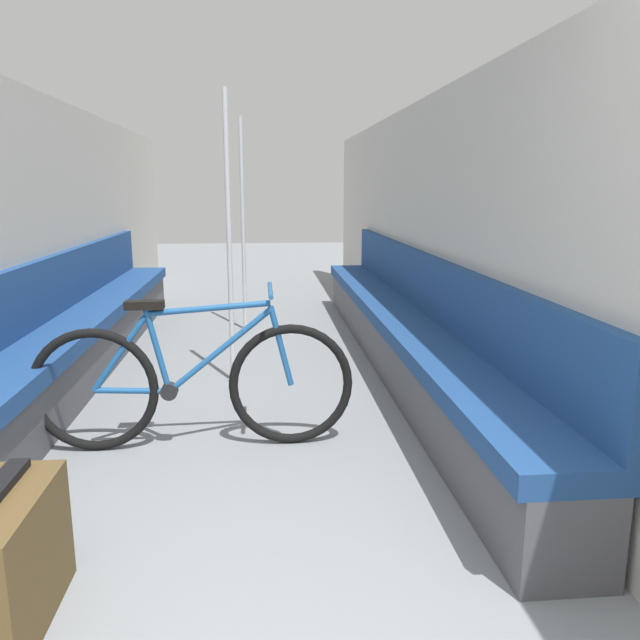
{
  "coord_description": "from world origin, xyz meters",
  "views": [
    {
      "loc": [
        0.15,
        -1.0,
        1.4
      ],
      "look_at": [
        0.53,
        3.07,
        0.52
      ],
      "focal_mm": 35.0,
      "sensor_mm": 36.0,
      "label": 1
    }
  ],
  "objects_px": {
    "bench_seat_row_right": "(402,331)",
    "bicycle": "(193,383)",
    "bench_seat_row_left": "(76,338)",
    "grab_pole_near": "(243,229)",
    "grab_pole_far": "(229,245)"
  },
  "relations": [
    {
      "from": "grab_pole_near",
      "to": "grab_pole_far",
      "type": "xyz_separation_m",
      "value": [
        -0.05,
        -1.7,
        0.0
      ]
    },
    {
      "from": "bench_seat_row_left",
      "to": "grab_pole_near",
      "type": "relative_size",
      "value": 2.73
    },
    {
      "from": "bench_seat_row_right",
      "to": "bicycle",
      "type": "bearing_deg",
      "value": -136.9
    },
    {
      "from": "bicycle",
      "to": "grab_pole_far",
      "type": "height_order",
      "value": "grab_pole_far"
    },
    {
      "from": "bicycle",
      "to": "grab_pole_near",
      "type": "xyz_separation_m",
      "value": [
        0.2,
        2.88,
        0.64
      ]
    },
    {
      "from": "bench_seat_row_left",
      "to": "bench_seat_row_right",
      "type": "xyz_separation_m",
      "value": [
        2.45,
        0.0,
        0.0
      ]
    },
    {
      "from": "bench_seat_row_right",
      "to": "bench_seat_row_left",
      "type": "bearing_deg",
      "value": 180.0
    },
    {
      "from": "bicycle",
      "to": "grab_pole_far",
      "type": "bearing_deg",
      "value": 90.5
    },
    {
      "from": "bicycle",
      "to": "bench_seat_row_right",
      "type": "bearing_deg",
      "value": 51.04
    },
    {
      "from": "bench_seat_row_right",
      "to": "bicycle",
      "type": "relative_size",
      "value": 3.25
    },
    {
      "from": "grab_pole_near",
      "to": "grab_pole_far",
      "type": "relative_size",
      "value": 1.0
    },
    {
      "from": "bicycle",
      "to": "grab_pole_far",
      "type": "xyz_separation_m",
      "value": [
        0.15,
        1.18,
        0.64
      ]
    },
    {
      "from": "bench_seat_row_left",
      "to": "bench_seat_row_right",
      "type": "distance_m",
      "value": 2.45
    },
    {
      "from": "bench_seat_row_left",
      "to": "grab_pole_near",
      "type": "bearing_deg",
      "value": 51.73
    },
    {
      "from": "bench_seat_row_right",
      "to": "grab_pole_near",
      "type": "distance_m",
      "value": 2.09
    }
  ]
}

